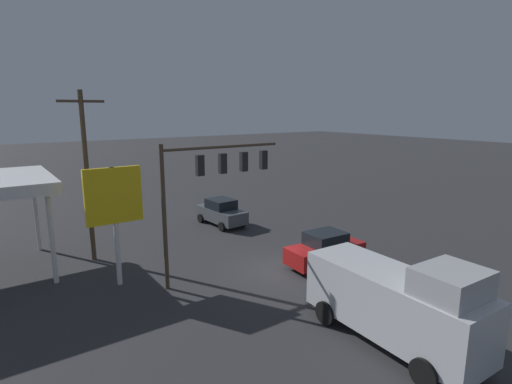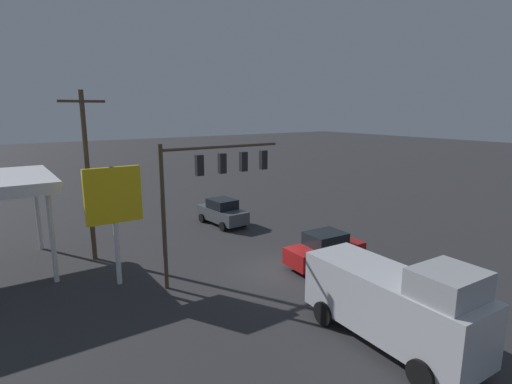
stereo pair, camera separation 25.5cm
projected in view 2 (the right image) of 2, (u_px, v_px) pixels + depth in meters
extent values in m
plane|color=#2D2D30|center=(277.00, 270.00, 21.36)|extent=(200.00, 200.00, 0.00)
cylinder|color=#473828|center=(164.00, 219.00, 18.51)|extent=(0.20, 0.20, 6.93)
cylinder|color=#473828|center=(223.00, 147.00, 19.65)|extent=(6.43, 0.14, 0.14)
cube|color=black|center=(199.00, 165.00, 19.10)|extent=(0.36, 0.28, 1.00)
sphere|color=#FF4141|center=(197.00, 159.00, 19.18)|extent=(0.22, 0.22, 0.22)
sphere|color=#392305|center=(198.00, 165.00, 19.24)|extent=(0.22, 0.22, 0.22)
sphere|color=black|center=(198.00, 171.00, 19.31)|extent=(0.22, 0.22, 0.22)
cube|color=black|center=(222.00, 163.00, 19.79)|extent=(0.36, 0.28, 1.00)
sphere|color=#FF4141|center=(220.00, 157.00, 19.88)|extent=(0.22, 0.22, 0.22)
sphere|color=#392305|center=(220.00, 163.00, 19.94)|extent=(0.22, 0.22, 0.22)
sphere|color=black|center=(220.00, 169.00, 20.00)|extent=(0.22, 0.22, 0.22)
cube|color=black|center=(243.00, 162.00, 20.48)|extent=(0.36, 0.28, 1.00)
sphere|color=#FF4141|center=(241.00, 155.00, 20.57)|extent=(0.22, 0.22, 0.22)
sphere|color=#392305|center=(242.00, 161.00, 20.63)|extent=(0.22, 0.22, 0.22)
sphere|color=black|center=(242.00, 167.00, 20.69)|extent=(0.22, 0.22, 0.22)
cube|color=black|center=(263.00, 160.00, 21.18)|extent=(0.36, 0.28, 1.00)
sphere|color=#FF4141|center=(261.00, 154.00, 21.27)|extent=(0.22, 0.22, 0.22)
sphere|color=#392305|center=(261.00, 159.00, 21.33)|extent=(0.22, 0.22, 0.22)
sphere|color=black|center=(261.00, 165.00, 21.39)|extent=(0.22, 0.22, 0.22)
cylinder|color=#473828|center=(88.00, 178.00, 22.02)|extent=(0.26, 0.26, 9.46)
cube|color=#473828|center=(82.00, 101.00, 21.18)|extent=(2.40, 0.14, 0.14)
cylinder|color=silver|center=(38.00, 213.00, 24.15)|extent=(0.24, 0.24, 4.51)
cylinder|color=silver|center=(52.00, 238.00, 19.49)|extent=(0.24, 0.24, 4.51)
cylinder|color=silver|center=(116.00, 227.00, 19.12)|extent=(0.24, 0.24, 5.80)
cube|color=yellow|center=(113.00, 195.00, 18.80)|extent=(2.63, 0.24, 2.67)
cube|color=black|center=(113.00, 195.00, 18.91)|extent=(1.84, 0.04, 0.94)
cube|color=#474C51|center=(222.00, 214.00, 29.72)|extent=(2.10, 4.51, 0.90)
cube|color=black|center=(222.00, 204.00, 29.55)|extent=(1.79, 2.11, 0.70)
cylinder|color=black|center=(244.00, 222.00, 29.27)|extent=(0.26, 0.67, 0.66)
cylinder|color=black|center=(223.00, 227.00, 28.15)|extent=(0.26, 0.67, 0.66)
cylinder|color=black|center=(222.00, 214.00, 31.46)|extent=(0.26, 0.67, 0.66)
cylinder|color=black|center=(202.00, 218.00, 30.35)|extent=(0.26, 0.67, 0.66)
cube|color=silver|center=(390.00, 303.00, 14.41)|extent=(2.55, 6.88, 2.20)
cube|color=#A5A7AB|center=(448.00, 284.00, 12.36)|extent=(2.18, 1.88, 0.90)
cylinder|color=black|center=(464.00, 350.00, 13.42)|extent=(0.26, 0.97, 0.96)
cylinder|color=black|center=(421.00, 375.00, 12.20)|extent=(0.26, 0.97, 0.96)
cylinder|color=black|center=(365.00, 299.00, 17.08)|extent=(0.26, 0.97, 0.96)
cylinder|color=black|center=(323.00, 313.00, 15.86)|extent=(0.26, 0.97, 0.96)
cube|color=maroon|center=(325.00, 253.00, 21.71)|extent=(4.49, 2.02, 0.90)
cube|color=black|center=(325.00, 239.00, 21.55)|extent=(2.08, 1.76, 0.70)
cylinder|color=black|center=(315.00, 272.00, 20.30)|extent=(0.67, 0.25, 0.66)
cylinder|color=black|center=(294.00, 260.00, 21.84)|extent=(0.67, 0.25, 0.66)
cylinder|color=black|center=(356.00, 261.00, 21.77)|extent=(0.67, 0.25, 0.66)
cylinder|color=black|center=(333.00, 251.00, 23.30)|extent=(0.67, 0.25, 0.66)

